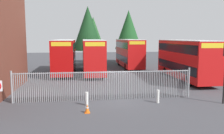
# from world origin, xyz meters

# --- Properties ---
(ground_plane) EXTENTS (100.00, 100.00, 0.00)m
(ground_plane) POSITION_xyz_m (0.00, 8.00, 0.00)
(ground_plane) COLOR #3D3D42
(palisade_fence) EXTENTS (13.49, 0.14, 2.35)m
(palisade_fence) POSITION_xyz_m (-1.10, 0.00, 1.18)
(palisade_fence) COLOR gray
(palisade_fence) RESTS_ON ground
(double_decker_bus_near_gate) EXTENTS (2.54, 10.81, 4.42)m
(double_decker_bus_near_gate) POSITION_xyz_m (8.65, 7.39, 2.42)
(double_decker_bus_near_gate) COLOR red
(double_decker_bus_near_gate) RESTS_ON ground
(double_decker_bus_behind_fence_left) EXTENTS (2.54, 10.81, 4.42)m
(double_decker_bus_behind_fence_left) POSITION_xyz_m (-1.32, 13.17, 2.42)
(double_decker_bus_behind_fence_left) COLOR red
(double_decker_bus_behind_fence_left) RESTS_ON ground
(double_decker_bus_behind_fence_right) EXTENTS (2.54, 10.81, 4.42)m
(double_decker_bus_behind_fence_right) POSITION_xyz_m (4.64, 18.79, 2.42)
(double_decker_bus_behind_fence_right) COLOR red
(double_decker_bus_behind_fence_right) RESTS_ON ground
(double_decker_bus_far_back) EXTENTS (2.54, 10.81, 4.42)m
(double_decker_bus_far_back) POSITION_xyz_m (-4.94, 13.97, 2.42)
(double_decker_bus_far_back) COLOR #B70C0C
(double_decker_bus_far_back) RESTS_ON ground
(bollard_near_left) EXTENTS (0.20, 0.20, 0.95)m
(bollard_near_left) POSITION_xyz_m (-2.46, -1.25, 0.47)
(bollard_near_left) COLOR silver
(bollard_near_left) RESTS_ON ground
(bollard_center_front) EXTENTS (0.20, 0.20, 0.95)m
(bollard_center_front) POSITION_xyz_m (2.65, -1.28, 0.47)
(bollard_center_front) COLOR silver
(bollard_center_front) RESTS_ON ground
(traffic_cone_by_gate) EXTENTS (0.34, 0.34, 0.59)m
(traffic_cone_by_gate) POSITION_xyz_m (-2.48, -2.91, 0.29)
(traffic_cone_by_gate) COLOR orange
(traffic_cone_by_gate) RESTS_ON ground
(tree_tall_back) EXTENTS (5.08, 5.08, 9.85)m
(tree_tall_back) POSITION_xyz_m (-1.64, 22.24, 6.21)
(tree_tall_back) COLOR #4C3823
(tree_tall_back) RESTS_ON ground
(tree_short_side) EXTENTS (5.12, 5.12, 9.84)m
(tree_short_side) POSITION_xyz_m (6.21, 27.12, 6.18)
(tree_short_side) COLOR #4C3823
(tree_short_side) RESTS_ON ground
(tree_mid_row) EXTENTS (4.39, 4.39, 8.56)m
(tree_mid_row) POSITION_xyz_m (-0.48, 27.55, 5.42)
(tree_mid_row) COLOR #4C3823
(tree_mid_row) RESTS_ON ground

